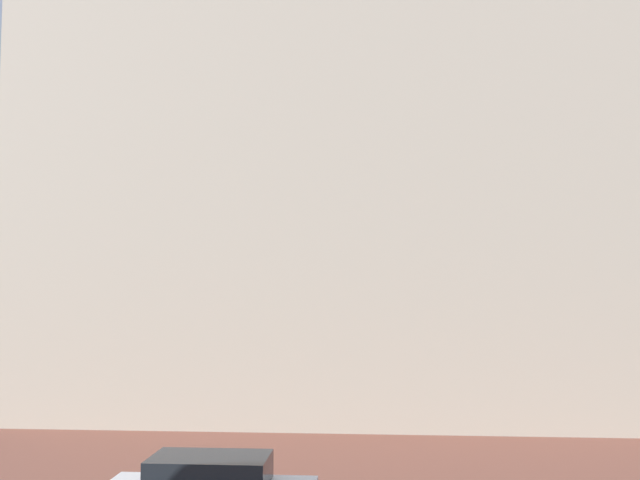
{
  "coord_description": "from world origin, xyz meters",
  "views": [
    {
      "loc": [
        1.13,
        -3.65,
        4.98
      ],
      "look_at": [
        0.09,
        10.06,
        5.98
      ],
      "focal_mm": 39.42,
      "sensor_mm": 36.0,
      "label": 1
    }
  ],
  "objects": [
    {
      "name": "landmark_building",
      "position": [
        0.18,
        28.49,
        11.42
      ],
      "size": [
        25.58,
        15.08,
        39.85
      ],
      "color": "#B2A893",
      "rests_on": "ground_plane"
    }
  ]
}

